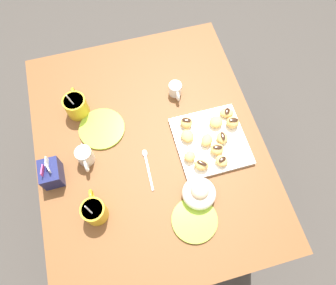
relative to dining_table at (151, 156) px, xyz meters
The scene contains 30 objects.
ground_plane 0.60m from the dining_table, ahead, with size 8.00×8.00×0.00m, color #423D38.
dining_table is the anchor object (origin of this frame).
pastry_plate_square 0.27m from the dining_table, 103.16° to the right, with size 0.26×0.26×0.02m, color white.
coffee_mug_mustard_left 0.36m from the dining_table, 131.42° to the left, with size 0.12×0.08×0.13m.
coffee_mug_mustard_right 0.36m from the dining_table, 47.93° to the left, with size 0.13×0.09×0.13m.
cream_pitcher_white 0.29m from the dining_table, 90.44° to the left, with size 0.10×0.06×0.07m.
sugar_caddy 0.40m from the dining_table, 95.87° to the left, with size 0.09×0.07×0.11m.
ice_cream_bowl 0.32m from the dining_table, 153.61° to the right, with size 0.12×0.12×0.09m.
chocolate_sauce_pitcher 0.30m from the dining_table, 38.94° to the right, with size 0.09×0.05×0.06m.
saucer_lime_left 0.24m from the dining_table, 55.92° to the left, with size 0.18×0.18×0.01m, color #9EC633.
saucer_lime_right 0.36m from the dining_table, 165.84° to the right, with size 0.16×0.16×0.01m, color #9EC633.
loose_spoon_near_saucer 0.15m from the dining_table, 161.26° to the left, with size 0.16×0.02×0.01m.
beignet_0 0.30m from the dining_table, 113.48° to the right, with size 0.05×0.05×0.04m, color #E5B260.
chocolate_drizzle_0 0.31m from the dining_table, 113.48° to the right, with size 0.04×0.02×0.01m, color black.
beignet_1 0.23m from the dining_table, 128.84° to the right, with size 0.04×0.04×0.04m, color #E5B260.
beignet_2 0.32m from the dining_table, 102.92° to the right, with size 0.05×0.04×0.03m, color #E5B260.
chocolate_drizzle_2 0.33m from the dining_table, 102.92° to the right, with size 0.03×0.01×0.01m, color black.
beignet_3 0.31m from the dining_table, 88.39° to the right, with size 0.05×0.05×0.03m, color #E5B260.
beignet_4 0.27m from the dining_table, 105.17° to the right, with size 0.05×0.04×0.04m, color #E5B260.
beignet_5 0.36m from the dining_table, 83.62° to the right, with size 0.04×0.05×0.03m, color #E5B260.
chocolate_drizzle_5 0.37m from the dining_table, 83.62° to the right, with size 0.03×0.02×0.01m, color black.
beignet_6 0.32m from the dining_table, 122.24° to the right, with size 0.04×0.05×0.03m, color #E5B260.
chocolate_drizzle_6 0.33m from the dining_table, 122.24° to the right, with size 0.03×0.02×0.01m, color black.
beignet_7 0.21m from the dining_table, 97.98° to the right, with size 0.05×0.05×0.03m, color #E5B260.
beignet_8 0.27m from the dining_table, 132.41° to the right, with size 0.05×0.04×0.04m, color #E5B260.
chocolate_drizzle_8 0.28m from the dining_table, 132.41° to the right, with size 0.04×0.01×0.01m, color black.
beignet_9 0.23m from the dining_table, 77.40° to the right, with size 0.05×0.05×0.04m, color #E5B260.
chocolate_drizzle_9 0.24m from the dining_table, 77.40° to the right, with size 0.03×0.02×0.01m, color black.
beignet_10 0.37m from the dining_table, 92.20° to the right, with size 0.05×0.05×0.04m, color #E5B260.
chocolate_drizzle_10 0.38m from the dining_table, 92.20° to the right, with size 0.03×0.02×0.01m, color black.
Camera 1 is at (-0.49, 0.06, 1.82)m, focal length 33.27 mm.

